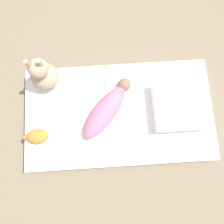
{
  "coord_description": "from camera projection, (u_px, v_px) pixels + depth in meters",
  "views": [
    {
      "loc": [
        0.08,
        0.32,
        1.8
      ],
      "look_at": [
        0.05,
        -0.0,
        0.19
      ],
      "focal_mm": 35.0,
      "sensor_mm": 36.0,
      "label": 1
    }
  ],
  "objects": [
    {
      "name": "ground_plane",
      "position": [
        119.0,
        116.0,
        1.83
      ],
      "size": [
        12.0,
        12.0,
        0.0
      ],
      "primitive_type": "plane",
      "color": "#7A6B56"
    },
    {
      "name": "bed_mattress",
      "position": [
        119.0,
        115.0,
        1.76
      ],
      "size": [
        1.46,
        0.81,
        0.14
      ],
      "color": "white",
      "rests_on": "ground_plane"
    },
    {
      "name": "burp_cloth",
      "position": [
        120.0,
        90.0,
        1.72
      ],
      "size": [
        0.24,
        0.19,
        0.02
      ],
      "color": "white",
      "rests_on": "bed_mattress"
    },
    {
      "name": "swaddled_baby",
      "position": [
        107.0,
        109.0,
        1.64
      ],
      "size": [
        0.43,
        0.49,
        0.13
      ],
      "rotation": [
        0.0,
        0.0,
        4.04
      ],
      "color": "pink",
      "rests_on": "bed_mattress"
    },
    {
      "name": "pillow",
      "position": [
        179.0,
        107.0,
        1.65
      ],
      "size": [
        0.39,
        0.37,
        0.11
      ],
      "color": "white",
      "rests_on": "bed_mattress"
    },
    {
      "name": "bunny_plush",
      "position": [
        43.0,
        74.0,
        1.61
      ],
      "size": [
        0.21,
        0.21,
        0.37
      ],
      "color": "tan",
      "rests_on": "bed_mattress"
    },
    {
      "name": "turtle_plush",
      "position": [
        37.0,
        136.0,
        1.62
      ],
      "size": [
        0.2,
        0.11,
        0.09
      ],
      "color": "orange",
      "rests_on": "bed_mattress"
    }
  ]
}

